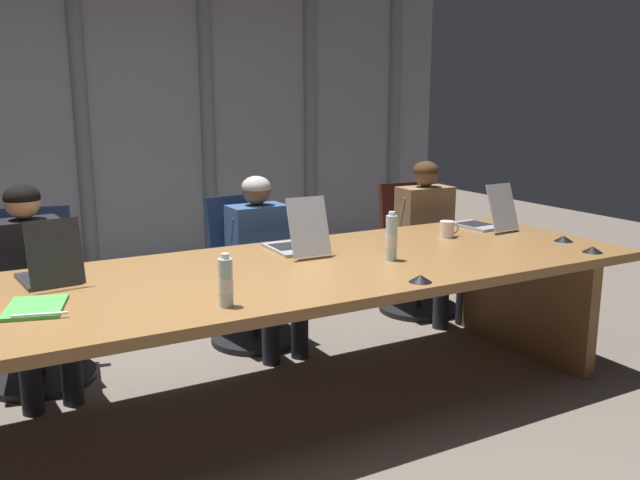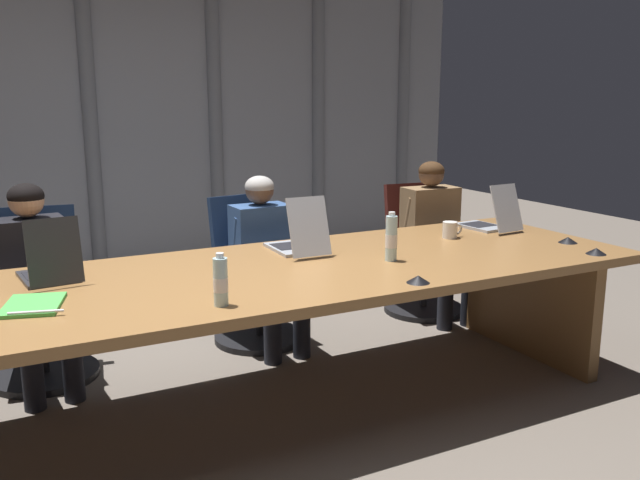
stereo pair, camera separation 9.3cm
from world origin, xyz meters
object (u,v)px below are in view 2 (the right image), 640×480
Objects in this scene: conference_mic_left_side at (596,251)px; spiral_notepad at (33,305)px; person_left_mid at (36,275)px; conference_mic_right_side at (418,279)px; coffee_mug_near at (450,230)px; office_chair_right_mid at (421,264)px; laptop_left_mid at (50,269)px; water_bottle_primary at (391,239)px; person_right_mid at (436,230)px; office_chair_center at (254,287)px; person_center at (267,253)px; water_bottle_secondary at (221,282)px; laptop_center at (297,241)px; conference_mic_middle at (568,240)px; office_chair_left_mid at (41,316)px; laptop_right_mid at (489,221)px.

conference_mic_left_side reaches higher than spiral_notepad.
person_left_mid is 2.09m from conference_mic_right_side.
office_chair_right_mid is at bearing 64.52° from coffee_mug_near.
laptop_left_mid is 1.69m from water_bottle_primary.
person_right_mid is 2.95m from spiral_notepad.
office_chair_center is at bearing 97.41° from conference_mic_right_side.
person_right_mid reaches higher than person_center.
person_center is 1.41m from conference_mic_right_side.
laptop_center is at bearing 46.36° from water_bottle_secondary.
office_chair_center is at bearing -85.54° from office_chair_right_mid.
office_chair_center is 1.40m from person_right_mid.
laptop_center reaches higher than coffee_mug_near.
person_center reaches higher than laptop_left_mid.
laptop_center is 4.03× the size of conference_mic_middle.
office_chair_left_mid is at bearing 156.05° from conference_mic_middle.
conference_mic_middle and conference_mic_right_side have the same top height.
spiral_notepad is at bearing -67.63° from person_right_mid.
office_chair_right_mid is at bearing -60.89° from laptop_center.
conference_mic_right_side is (1.53, -1.56, 0.41)m from office_chair_left_mid.
laptop_right_mid is at bearing -95.55° from laptop_left_mid.
coffee_mug_near is 0.39× the size of spiral_notepad.
person_left_mid is at bearing 67.32° from laptop_center.
laptop_left_mid is at bearing -74.45° from person_right_mid.
office_chair_right_mid reaches higher than conference_mic_left_side.
person_right_mid reaches higher than conference_mic_middle.
coffee_mug_near is at bearing 43.93° from conference_mic_right_side.
office_chair_left_mid reaches higher than conference_mic_left_side.
office_chair_left_mid is 2.22m from conference_mic_right_side.
laptop_left_mid is 0.36× the size of person_center.
office_chair_right_mid is 3.66× the size of water_bottle_primary.
water_bottle_primary is at bearing -137.38° from laptop_center.
office_chair_left_mid is at bearing -85.57° from office_chair_right_mid.
conference_mic_left_side is 0.30m from conference_mic_middle.
conference_mic_right_side is at bearing 121.37° from laptop_right_mid.
office_chair_center is at bearing 57.47° from laptop_right_mid.
office_chair_center reaches higher than coffee_mug_near.
office_chair_left_mid reaches higher than coffee_mug_near.
office_chair_left_mid is 1.02× the size of office_chair_center.
water_bottle_secondary is 2.04× the size of conference_mic_left_side.
laptop_left_mid is 2.75m from person_right_mid.
office_chair_right_mid is (0.00, 0.73, -0.46)m from laptop_right_mid.
laptop_left_mid reaches higher than water_bottle_secondary.
laptop_right_mid is 3.97× the size of conference_mic_right_side.
conference_mic_left_side is (1.09, -0.39, -0.10)m from water_bottle_primary.
conference_mic_left_side is at bearing -19.92° from water_bottle_primary.
person_center is (1.34, 0.59, -0.19)m from laptop_left_mid.
office_chair_center reaches higher than conference_mic_middle.
conference_mic_right_side is at bearing -136.07° from coffee_mug_near.
person_left_mid reaches higher than coffee_mug_near.
person_center is at bearing 49.61° from spiral_notepad.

